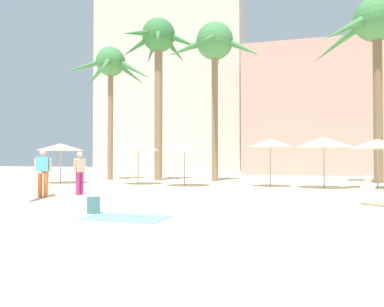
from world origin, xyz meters
TOP-DOWN VIEW (x-y plane):
  - ground at (0.00, 0.00)m, footprint 120.00×120.00m
  - hotel_pink at (9.48, 31.99)m, footprint 20.46×11.60m
  - hotel_tower_gray at (-11.62, 41.32)m, footprint 19.35×11.40m
  - palm_tree_far_left at (-1.33, 16.36)m, footprint 6.37×6.52m
  - palm_tree_left at (-8.64, 16.22)m, footprint 6.19×6.20m
  - palm_tree_center at (8.32, 16.88)m, footprint 8.02×8.58m
  - palm_tree_far_right at (-5.21, 16.45)m, footprint 6.02×5.76m
  - cafe_umbrella_0 at (-4.94, 12.47)m, footprint 2.32×2.32m
  - cafe_umbrella_1 at (7.24, 12.58)m, footprint 2.67×2.67m
  - cafe_umbrella_2 at (-2.08, 11.89)m, footprint 2.47×2.47m
  - cafe_umbrella_3 at (2.28, 12.45)m, footprint 2.11×2.11m
  - cafe_umbrella_4 at (-9.70, 12.18)m, footprint 2.62×2.62m
  - cafe_umbrella_5 at (4.79, 12.04)m, footprint 2.58×2.58m
  - beach_towel at (-0.66, 1.74)m, footprint 1.98×1.22m
  - backpack at (-1.72, 2.18)m, footprint 0.35×0.32m
  - person_far_left at (-5.47, 5.02)m, footprint 1.24×2.81m
  - person_mid_center at (-4.75, 6.34)m, footprint 0.30×0.61m
  - person_mid_left at (5.44, 5.72)m, footprint 0.90×0.92m

SIDE VIEW (x-z plane):
  - ground at x=0.00m, z-range 0.00..0.00m
  - beach_towel at x=-0.66m, z-range 0.00..0.01m
  - backpack at x=-1.72m, z-range -0.01..0.41m
  - person_mid_left at x=5.44m, z-range -0.14..0.75m
  - person_mid_center at x=-4.75m, z-range 0.08..1.75m
  - person_far_left at x=-5.47m, z-range 0.07..1.79m
  - cafe_umbrella_2 at x=-2.08m, z-range 0.85..2.97m
  - cafe_umbrella_0 at x=-4.94m, z-range 0.95..3.28m
  - cafe_umbrella_1 at x=7.24m, z-range 0.94..3.29m
  - cafe_umbrella_4 at x=-9.70m, z-range 0.96..3.28m
  - cafe_umbrella_5 at x=4.79m, z-range 0.98..3.43m
  - cafe_umbrella_3 at x=2.28m, z-range 1.01..3.44m
  - hotel_pink at x=9.48m, z-range 0.00..12.03m
  - palm_tree_left at x=-8.64m, z-range 3.07..12.27m
  - palm_tree_far_left at x=-1.33m, z-range 3.48..13.72m
  - palm_tree_far_right at x=-5.21m, z-range 3.45..14.38m
  - palm_tree_center at x=8.32m, z-range 3.58..14.62m
  - hotel_tower_gray at x=-11.62m, z-range 0.00..23.64m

